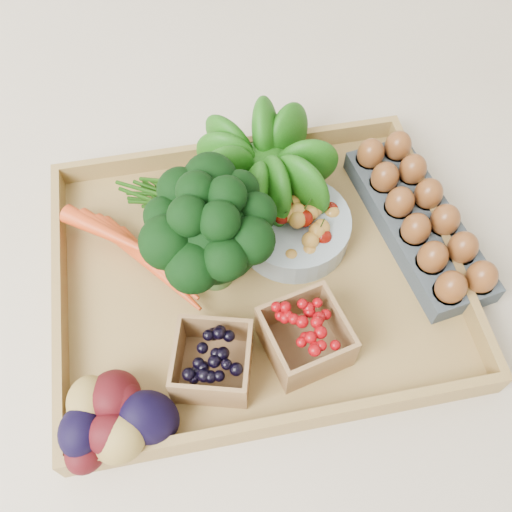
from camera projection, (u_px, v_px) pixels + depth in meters
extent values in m
plane|color=beige|center=(256.00, 278.00, 0.82)|extent=(4.00, 4.00, 0.00)
cube|color=#A17F43|center=(256.00, 275.00, 0.81)|extent=(0.55, 0.45, 0.01)
sphere|color=#14460B|center=(262.00, 161.00, 0.82)|extent=(0.14, 0.14, 0.14)
cylinder|color=#8C9EA5|center=(294.00, 228.00, 0.82)|extent=(0.16, 0.16, 0.04)
cube|color=#3D474E|center=(417.00, 223.00, 0.83)|extent=(0.14, 0.30, 0.03)
cube|color=black|center=(213.00, 361.00, 0.70)|extent=(0.12, 0.12, 0.06)
cube|color=maroon|center=(305.00, 337.00, 0.72)|extent=(0.12, 0.12, 0.07)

